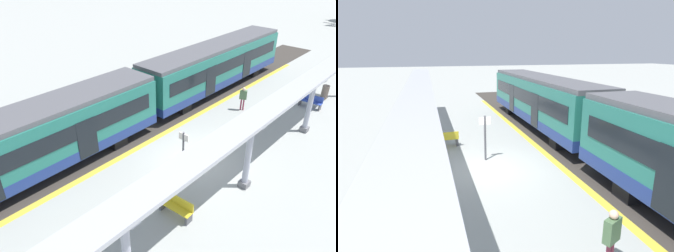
% 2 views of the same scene
% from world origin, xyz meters
% --- Properties ---
extents(ground_plane, '(176.00, 176.00, 0.00)m').
position_xyz_m(ground_plane, '(0.00, 0.00, 0.00)').
color(ground_plane, '#9DA09A').
extents(tactile_edge_strip, '(0.36, 35.65, 0.01)m').
position_xyz_m(tactile_edge_strip, '(-3.15, 0.00, 0.00)').
color(tactile_edge_strip, gold).
rests_on(tactile_edge_strip, ground).
extents(trackbed, '(3.20, 47.65, 0.01)m').
position_xyz_m(trackbed, '(-4.93, 0.00, 0.00)').
color(trackbed, '#38332D').
rests_on(trackbed, ground).
extents(train_near_carriage, '(2.65, 14.28, 3.48)m').
position_xyz_m(train_near_carriage, '(-4.92, -6.31, 1.83)').
color(train_near_carriage, '#216B5E').
rests_on(train_near_carriage, ground).
extents(train_far_carriage, '(2.65, 14.28, 3.48)m').
position_xyz_m(train_far_carriage, '(-4.92, 8.54, 1.83)').
color(train_far_carriage, '#216B5E').
rests_on(train_far_carriage, ground).
extents(canopy_pillar_third, '(1.10, 0.44, 3.43)m').
position_xyz_m(canopy_pillar_third, '(2.88, -0.06, 1.74)').
color(canopy_pillar_third, slate).
rests_on(canopy_pillar_third, ground).
extents(canopy_pillar_fourth, '(1.10, 0.44, 3.43)m').
position_xyz_m(canopy_pillar_fourth, '(2.88, 6.82, 1.74)').
color(canopy_pillar_fourth, slate).
rests_on(canopy_pillar_fourth, ground).
extents(canopy_beam, '(1.20, 28.28, 0.16)m').
position_xyz_m(canopy_beam, '(2.88, -0.07, 3.51)').
color(canopy_beam, '#A8AAB2').
rests_on(canopy_beam, canopy_pillar_nearest).
extents(bench_near_end, '(1.51, 0.49, 0.86)m').
position_xyz_m(bench_near_end, '(1.83, 10.32, 0.44)').
color(bench_near_end, '#3049A9').
rests_on(bench_near_end, ground).
extents(bench_mid_platform, '(1.52, 0.52, 0.86)m').
position_xyz_m(bench_mid_platform, '(1.75, -3.55, 0.44)').
color(bench_mid_platform, gold).
rests_on(bench_mid_platform, ground).
extents(trash_bin, '(0.48, 0.48, 0.97)m').
position_xyz_m(trash_bin, '(2.00, 12.48, 0.49)').
color(trash_bin, '#7A6B5D').
rests_on(trash_bin, ground).
extents(platform_info_sign, '(0.56, 0.10, 2.20)m').
position_xyz_m(platform_info_sign, '(-0.01, -1.06, 1.33)').
color(platform_info_sign, '#4C4C51').
rests_on(platform_info_sign, ground).
extents(passenger_waiting_near_edge, '(0.51, 0.39, 1.62)m').
position_xyz_m(passenger_waiting_near_edge, '(-1.41, 6.80, 1.01)').
color(passenger_waiting_near_edge, maroon).
rests_on(passenger_waiting_near_edge, ground).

